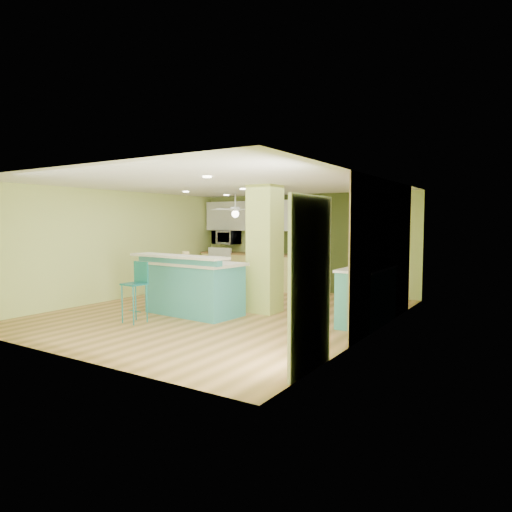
# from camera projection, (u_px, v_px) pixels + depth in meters

# --- Properties ---
(floor) EXTENTS (6.00, 7.00, 0.01)m
(floor) POSITION_uv_depth(u_px,v_px,m) (224.00, 313.00, 8.98)
(floor) COLOR olive
(floor) RESTS_ON ground
(ceiling) EXTENTS (6.00, 7.00, 0.01)m
(ceiling) POSITION_uv_depth(u_px,v_px,m) (223.00, 185.00, 8.79)
(ceiling) COLOR white
(ceiling) RESTS_ON wall_back
(wall_back) EXTENTS (6.00, 0.01, 2.50)m
(wall_back) POSITION_uv_depth(u_px,v_px,m) (303.00, 243.00, 11.84)
(wall_back) COLOR #D3E77B
(wall_back) RESTS_ON floor
(wall_front) EXTENTS (6.00, 0.01, 2.50)m
(wall_front) POSITION_uv_depth(u_px,v_px,m) (63.00, 263.00, 5.93)
(wall_front) COLOR #D3E77B
(wall_front) RESTS_ON floor
(wall_left) EXTENTS (0.01, 7.00, 2.50)m
(wall_left) POSITION_uv_depth(u_px,v_px,m) (118.00, 245.00, 10.48)
(wall_left) COLOR #D3E77B
(wall_left) RESTS_ON floor
(wall_right) EXTENTS (0.01, 7.00, 2.50)m
(wall_right) POSITION_uv_depth(u_px,v_px,m) (375.00, 255.00, 7.29)
(wall_right) COLOR #D3E77B
(wall_right) RESTS_ON floor
(wood_panel) EXTENTS (0.02, 3.40, 2.50)m
(wood_panel) POSITION_uv_depth(u_px,v_px,m) (385.00, 253.00, 7.81)
(wood_panel) COLOR #9A7958
(wood_panel) RESTS_ON floor
(olive_accent) EXTENTS (2.20, 0.02, 2.50)m
(olive_accent) POSITION_uv_depth(u_px,v_px,m) (310.00, 243.00, 11.72)
(olive_accent) COLOR #3C491D
(olive_accent) RESTS_ON floor
(interior_door) EXTENTS (0.82, 0.05, 2.00)m
(interior_door) POSITION_uv_depth(u_px,v_px,m) (309.00, 253.00, 11.72)
(interior_door) COLOR silver
(interior_door) RESTS_ON floor
(french_door) EXTENTS (0.04, 1.08, 2.10)m
(french_door) POSITION_uv_depth(u_px,v_px,m) (311.00, 284.00, 5.38)
(french_door) COLOR white
(french_door) RESTS_ON floor
(column) EXTENTS (0.55, 0.55, 2.50)m
(column) POSITION_uv_depth(u_px,v_px,m) (265.00, 249.00, 8.96)
(column) COLOR #B1C35A
(column) RESTS_ON floor
(kitchen_run) EXTENTS (3.25, 0.63, 0.94)m
(kitchen_run) POSITION_uv_depth(u_px,v_px,m) (255.00, 271.00, 12.34)
(kitchen_run) COLOR #E8DA79
(kitchen_run) RESTS_ON floor
(stove) EXTENTS (0.76, 0.66, 1.08)m
(stove) POSITION_uv_depth(u_px,v_px,m) (226.00, 269.00, 12.83)
(stove) COLOR white
(stove) RESTS_ON floor
(upper_cabinets) EXTENTS (3.20, 0.34, 0.80)m
(upper_cabinets) POSITION_uv_depth(u_px,v_px,m) (257.00, 216.00, 12.33)
(upper_cabinets) COLOR silver
(upper_cabinets) RESTS_ON wall_back
(microwave) EXTENTS (0.70, 0.48, 0.39)m
(microwave) POSITION_uv_depth(u_px,v_px,m) (226.00, 237.00, 12.78)
(microwave) COLOR silver
(microwave) RESTS_ON wall_back
(ceiling_fan) EXTENTS (1.41, 1.41, 0.61)m
(ceiling_fan) POSITION_uv_depth(u_px,v_px,m) (235.00, 210.00, 11.10)
(ceiling_fan) COLOR white
(ceiling_fan) RESTS_ON ceiling
(pendant_lamp) EXTENTS (0.14, 0.14, 0.69)m
(pendant_lamp) POSITION_uv_depth(u_px,v_px,m) (369.00, 216.00, 8.06)
(pendant_lamp) COLOR silver
(pendant_lamp) RESTS_ON ceiling
(wall_decor) EXTENTS (0.03, 0.90, 0.70)m
(wall_decor) POSITION_uv_depth(u_px,v_px,m) (387.00, 235.00, 7.96)
(wall_decor) COLOR brown
(wall_decor) RESTS_ON wood_panel
(peninsula) EXTENTS (2.22, 1.31, 1.17)m
(peninsula) POSITION_uv_depth(u_px,v_px,m) (194.00, 286.00, 8.80)
(peninsula) COLOR teal
(peninsula) RESTS_ON floor
(bar_stool) EXTENTS (0.38, 0.38, 1.08)m
(bar_stool) POSITION_uv_depth(u_px,v_px,m) (137.00, 282.00, 8.09)
(bar_stool) COLOR teal
(bar_stool) RESTS_ON floor
(side_counter) EXTENTS (0.66, 1.55, 0.99)m
(side_counter) POSITION_uv_depth(u_px,v_px,m) (367.00, 295.00, 7.99)
(side_counter) COLOR teal
(side_counter) RESTS_ON floor
(fruit_bowl) EXTENTS (0.27, 0.27, 0.06)m
(fruit_bowl) POSITION_uv_depth(u_px,v_px,m) (265.00, 253.00, 12.07)
(fruit_bowl) COLOR #362316
(fruit_bowl) RESTS_ON kitchen_run
(canister) EXTENTS (0.15, 0.15, 0.18)m
(canister) POSITION_uv_depth(u_px,v_px,m) (186.00, 256.00, 8.98)
(canister) COLOR gold
(canister) RESTS_ON peninsula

